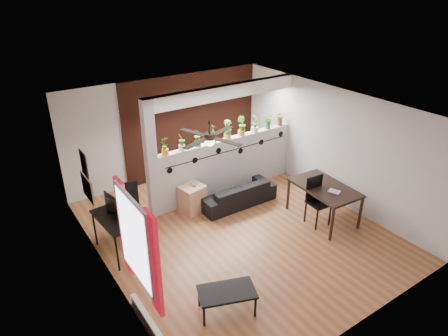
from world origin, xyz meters
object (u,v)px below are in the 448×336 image
Objects in this scene: potted_plant_2 at (198,137)px; potted_plant_7 at (268,121)px; potted_plant_4 at (228,129)px; potted_plant_0 at (165,145)px; folding_chair at (316,196)px; coffee_table at (227,293)px; potted_plant_1 at (182,141)px; sofa at (237,194)px; potted_plant_5 at (242,125)px; potted_plant_6 at (255,123)px; computer_desk at (115,221)px; potted_plant_3 at (213,133)px; cube_shelf at (192,199)px; cup at (194,184)px; office_chair at (131,211)px; dining_table at (324,190)px; potted_plant_8 at (280,118)px; ceiling_fan at (210,138)px.

potted_plant_2 is 1.98m from potted_plant_7.
potted_plant_0 is at bearing 180.00° from potted_plant_4.
folding_chair is 3.14m from coffee_table.
potted_plant_1 is 1.77m from sofa.
potted_plant_5 is 1.04× the size of potted_plant_6.
potted_plant_3 is at bearing 17.32° from computer_desk.
potted_plant_1 reaches higher than cube_shelf.
potted_plant_4 reaches higher than sofa.
sofa is 1.04m from cube_shelf.
coffee_table is at bearing -110.85° from cup.
potted_plant_7 reaches higher than office_chair.
dining_table is at bearing 127.91° from sofa.
potted_plant_3 reaches higher than dining_table.
potted_plant_1 is 3.55m from coffee_table.
computer_desk is 2.53m from coffee_table.
potted_plant_2 reaches higher than coffee_table.
sofa is 1.07m from cup.
potted_plant_1 is 0.89× the size of potted_plant_6.
potted_plant_1 is 1.02× the size of potted_plant_7.
sofa is 3.27m from coffee_table.
potted_plant_3 is 1.18× the size of potted_plant_8.
potted_plant_0 is 1.58m from potted_plant_4.
ceiling_fan is 2.92m from folding_chair.
potted_plant_3 is at bearing 0.00° from potted_plant_2.
computer_desk is (-1.86, -0.83, -0.86)m from potted_plant_1.
computer_desk is (-3.05, -0.83, -0.89)m from potted_plant_4.
ceiling_fan is 2.26m from cup.
potted_plant_4 is 1.25× the size of potted_plant_8.
potted_plant_2 is 2.92m from dining_table.
dining_table reaches higher than cube_shelf.
cube_shelf is at bearing 14.51° from computer_desk.
dining_table is at bearing -84.99° from potted_plant_6.
sofa reaches higher than coffee_table.
ceiling_fan reaches higher than computer_desk.
potted_plant_7 is 4.80m from coffee_table.
ceiling_fan is 1.94× the size of cube_shelf.
dining_table is (1.77, -2.15, -0.86)m from potted_plant_2.
sofa is at bearing -8.15° from office_chair.
computer_desk is at bearing -150.62° from potted_plant_0.
ceiling_fan is at bearing -114.23° from potted_plant_2.
potted_plant_8 reaches higher than sofa.
potted_plant_0 is 1.90m from computer_desk.
potted_plant_2 is 0.90× the size of potted_plant_6.
potted_plant_8 is at bearing 29.51° from ceiling_fan.
potted_plant_2 is 0.79m from potted_plant_4.
potted_plant_1 is 0.40m from potted_plant_2.
potted_plant_7 is 1.98m from sofa.
ceiling_fan is at bearing -137.94° from potted_plant_5.
ceiling_fan reaches higher than potted_plant_3.
dining_table is at bearing -40.10° from potted_plant_0.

